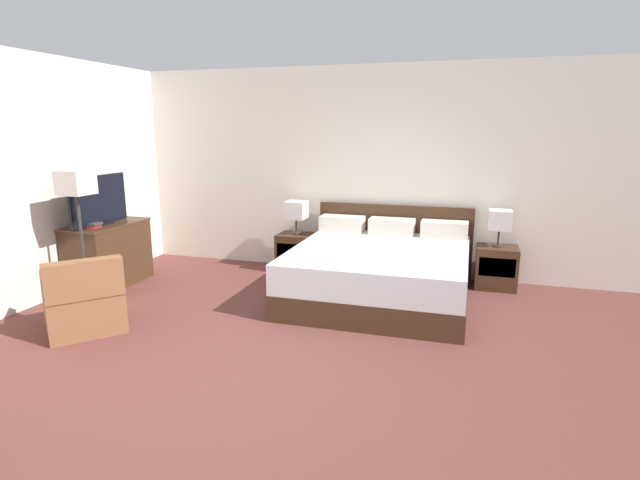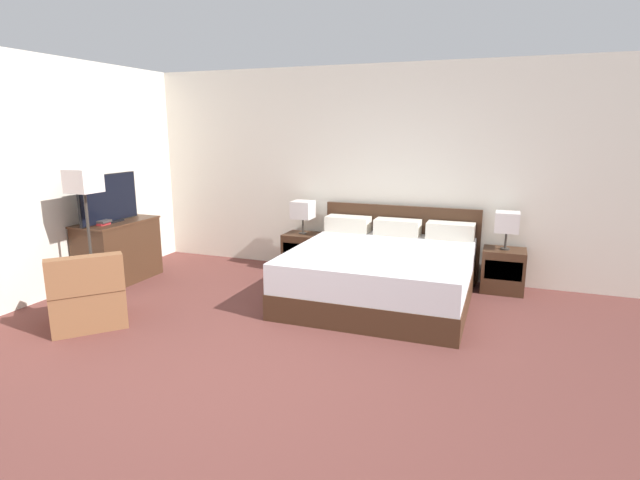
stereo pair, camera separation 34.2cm
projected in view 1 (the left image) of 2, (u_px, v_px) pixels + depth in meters
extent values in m
plane|color=brown|center=(254.00, 384.00, 3.88)|extent=(10.06, 10.06, 0.00)
cube|color=silver|center=(354.00, 171.00, 6.74)|extent=(7.35, 0.06, 2.75)
cube|color=silver|center=(52.00, 179.00, 5.74)|extent=(0.06, 5.15, 2.75)
cube|color=#422819|center=(379.00, 288.00, 5.77)|extent=(1.96, 2.06, 0.28)
cube|color=silver|center=(379.00, 263.00, 5.70)|extent=(1.94, 2.04, 0.32)
cube|color=#422819|center=(394.00, 240.00, 6.68)|extent=(2.04, 0.05, 0.95)
cube|color=beige|center=(342.00, 224.00, 6.64)|extent=(0.58, 0.28, 0.20)
cube|color=beige|center=(392.00, 226.00, 6.45)|extent=(0.58, 0.28, 0.20)
cube|color=beige|center=(444.00, 229.00, 6.26)|extent=(0.58, 0.28, 0.20)
cube|color=#422819|center=(297.00, 252.00, 6.91)|extent=(0.49, 0.42, 0.52)
cube|color=black|center=(291.00, 252.00, 6.71)|extent=(0.42, 0.01, 0.23)
cube|color=#422819|center=(496.00, 267.00, 6.17)|extent=(0.49, 0.42, 0.52)
cube|color=black|center=(497.00, 267.00, 5.97)|extent=(0.42, 0.01, 0.23)
cylinder|color=#332D28|center=(296.00, 233.00, 6.85)|extent=(0.11, 0.11, 0.02)
cylinder|color=#332D28|center=(296.00, 226.00, 6.83)|extent=(0.02, 0.02, 0.20)
cube|color=silver|center=(296.00, 210.00, 6.78)|extent=(0.27, 0.27, 0.24)
cylinder|color=#332D28|center=(498.00, 246.00, 6.11)|extent=(0.11, 0.11, 0.02)
cylinder|color=#332D28|center=(498.00, 237.00, 6.09)|extent=(0.02, 0.02, 0.20)
cube|color=silver|center=(500.00, 220.00, 6.04)|extent=(0.27, 0.27, 0.24)
cube|color=#422819|center=(109.00, 254.00, 6.25)|extent=(0.54, 1.02, 0.79)
cube|color=#482C1C|center=(106.00, 224.00, 6.17)|extent=(0.55, 1.05, 0.02)
cube|color=black|center=(101.00, 224.00, 6.08)|extent=(0.18, 0.29, 0.02)
cube|color=black|center=(98.00, 200.00, 6.02)|extent=(0.04, 0.94, 0.59)
cube|color=black|center=(100.00, 200.00, 6.01)|extent=(0.01, 0.91, 0.57)
cube|color=#B7282D|center=(90.00, 226.00, 5.92)|extent=(0.22, 0.16, 0.03)
cube|color=#383333|center=(89.00, 224.00, 5.91)|extent=(0.27, 0.19, 0.03)
cube|color=brown|center=(84.00, 309.00, 4.90)|extent=(0.96, 0.96, 0.40)
cube|color=brown|center=(84.00, 279.00, 4.59)|extent=(0.57, 0.61, 0.36)
cube|color=brown|center=(47.00, 286.00, 4.69)|extent=(0.53, 0.48, 0.18)
cube|color=brown|center=(114.00, 277.00, 4.99)|extent=(0.53, 0.48, 0.18)
cylinder|color=#332D28|center=(89.00, 305.00, 5.58)|extent=(0.28, 0.28, 0.02)
cylinder|color=#332D28|center=(83.00, 251.00, 5.44)|extent=(0.03, 0.03, 1.23)
cube|color=silver|center=(76.00, 182.00, 5.28)|extent=(0.30, 0.30, 0.26)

